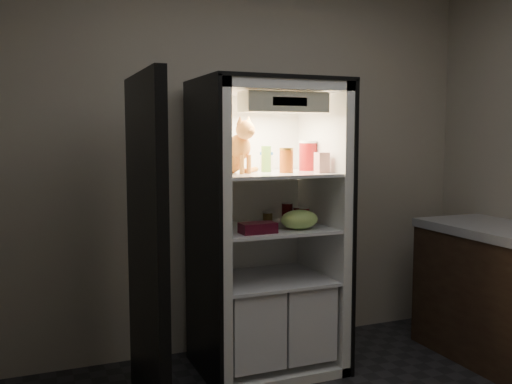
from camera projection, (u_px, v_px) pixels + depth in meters
room_shell at (397, 113)px, 2.37m from camera, size 3.60×3.60×3.60m
refrigerator at (265, 248)px, 3.72m from camera, size 0.90×0.72×1.88m
fridge_door at (146, 250)px, 3.05m from camera, size 0.07×0.87×1.85m
tabby_cat at (235, 152)px, 3.55m from camera, size 0.33×0.35×0.36m
parmesan_shaker at (266, 159)px, 3.65m from camera, size 0.06×0.06×0.17m
mayo_tub at (266, 161)px, 3.78m from camera, size 0.09×0.09×0.12m
salsa_jar at (286, 160)px, 3.58m from camera, size 0.09×0.09×0.16m
pepper_jar at (308, 156)px, 3.79m from camera, size 0.12×0.12×0.20m
cream_carton at (322, 163)px, 3.59m from camera, size 0.07×0.07×0.13m
soda_can_a at (287, 213)px, 3.81m from camera, size 0.07×0.07×0.14m
soda_can_b at (298, 215)px, 3.77m from camera, size 0.06×0.06×0.11m
soda_can_c at (304, 217)px, 3.65m from camera, size 0.07×0.07×0.12m
condiment_jar at (268, 218)px, 3.73m from camera, size 0.06×0.06×0.09m
grape_bag at (299, 219)px, 3.56m from camera, size 0.24×0.18×0.12m
berry_box_left at (251, 228)px, 3.40m from camera, size 0.13×0.13×0.06m
berry_box_right at (265, 227)px, 3.44m from camera, size 0.13×0.13×0.06m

